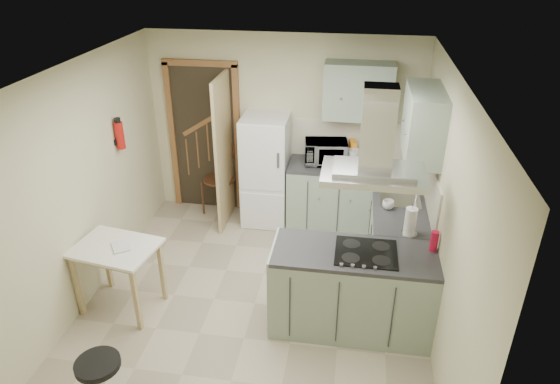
% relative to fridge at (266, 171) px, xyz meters
% --- Properties ---
extents(floor, '(4.20, 4.20, 0.00)m').
position_rel_fridge_xyz_m(floor, '(0.20, -1.80, -0.75)').
color(floor, tan).
rests_on(floor, ground).
extents(ceiling, '(4.20, 4.20, 0.00)m').
position_rel_fridge_xyz_m(ceiling, '(0.20, -1.80, 1.75)').
color(ceiling, silver).
rests_on(ceiling, back_wall).
extents(back_wall, '(3.60, 0.00, 3.60)m').
position_rel_fridge_xyz_m(back_wall, '(0.20, 0.30, 0.50)').
color(back_wall, beige).
rests_on(back_wall, floor).
extents(left_wall, '(0.00, 4.20, 4.20)m').
position_rel_fridge_xyz_m(left_wall, '(-1.60, -1.80, 0.50)').
color(left_wall, beige).
rests_on(left_wall, floor).
extents(right_wall, '(0.00, 4.20, 4.20)m').
position_rel_fridge_xyz_m(right_wall, '(2.00, -1.80, 0.50)').
color(right_wall, beige).
rests_on(right_wall, floor).
extents(doorway, '(1.10, 0.12, 2.10)m').
position_rel_fridge_xyz_m(doorway, '(-0.90, 0.27, 0.30)').
color(doorway, brown).
rests_on(doorway, floor).
extents(fridge, '(0.60, 0.60, 1.50)m').
position_rel_fridge_xyz_m(fridge, '(0.00, 0.00, 0.00)').
color(fridge, white).
rests_on(fridge, floor).
extents(counter_back, '(1.08, 0.60, 0.90)m').
position_rel_fridge_xyz_m(counter_back, '(0.86, 0.00, -0.30)').
color(counter_back, '#9EB2A0').
rests_on(counter_back, floor).
extents(counter_right, '(0.60, 1.95, 0.90)m').
position_rel_fridge_xyz_m(counter_right, '(1.70, -0.68, -0.30)').
color(counter_right, '#9EB2A0').
rests_on(counter_right, floor).
extents(splashback, '(1.68, 0.02, 0.50)m').
position_rel_fridge_xyz_m(splashback, '(1.16, 0.29, 0.40)').
color(splashback, beige).
rests_on(splashback, counter_back).
extents(wall_cabinet_back, '(0.85, 0.35, 0.70)m').
position_rel_fridge_xyz_m(wall_cabinet_back, '(1.15, 0.12, 1.10)').
color(wall_cabinet_back, '#9EB2A0').
rests_on(wall_cabinet_back, back_wall).
extents(wall_cabinet_right, '(0.35, 0.90, 0.70)m').
position_rel_fridge_xyz_m(wall_cabinet_right, '(1.82, -0.95, 1.10)').
color(wall_cabinet_right, '#9EB2A0').
rests_on(wall_cabinet_right, right_wall).
extents(peninsula, '(1.55, 0.65, 0.90)m').
position_rel_fridge_xyz_m(peninsula, '(1.22, -1.98, -0.30)').
color(peninsula, '#9EB2A0').
rests_on(peninsula, floor).
extents(hob, '(0.58, 0.50, 0.01)m').
position_rel_fridge_xyz_m(hob, '(1.32, -1.98, 0.16)').
color(hob, black).
rests_on(hob, peninsula).
extents(extractor_hood, '(0.90, 0.55, 0.10)m').
position_rel_fridge_xyz_m(extractor_hood, '(1.32, -1.98, 0.97)').
color(extractor_hood, silver).
rests_on(extractor_hood, ceiling).
extents(sink, '(0.45, 0.40, 0.01)m').
position_rel_fridge_xyz_m(sink, '(1.70, -0.85, 0.16)').
color(sink, silver).
rests_on(sink, counter_right).
extents(fire_extinguisher, '(0.10, 0.10, 0.32)m').
position_rel_fridge_xyz_m(fire_extinguisher, '(-1.54, -0.90, 0.75)').
color(fire_extinguisher, '#B2140F').
rests_on(fire_extinguisher, left_wall).
extents(drop_leaf_table, '(0.91, 0.74, 0.77)m').
position_rel_fridge_xyz_m(drop_leaf_table, '(-1.17, -2.06, -0.37)').
color(drop_leaf_table, '#D7A284').
rests_on(drop_leaf_table, floor).
extents(bentwood_chair, '(0.56, 0.56, 1.02)m').
position_rel_fridge_xyz_m(bentwood_chair, '(-0.69, 0.13, -0.24)').
color(bentwood_chair, '#4A3118').
rests_on(bentwood_chair, floor).
extents(stool, '(0.38, 0.38, 0.50)m').
position_rel_fridge_xyz_m(stool, '(-0.79, -3.28, -0.50)').
color(stool, black).
rests_on(stool, floor).
extents(microwave, '(0.58, 0.43, 0.30)m').
position_rel_fridge_xyz_m(microwave, '(0.79, 0.04, 0.30)').
color(microwave, black).
rests_on(microwave, counter_back).
extents(kettle, '(0.17, 0.17, 0.24)m').
position_rel_fridge_xyz_m(kettle, '(1.14, 0.01, 0.27)').
color(kettle, silver).
rests_on(kettle, counter_back).
extents(cereal_box, '(0.11, 0.20, 0.28)m').
position_rel_fridge_xyz_m(cereal_box, '(1.13, 0.15, 0.29)').
color(cereal_box, orange).
rests_on(cereal_box, counter_back).
extents(soap_bottle, '(0.09, 0.09, 0.19)m').
position_rel_fridge_xyz_m(soap_bottle, '(1.83, -0.35, 0.24)').
color(soap_bottle, '#A4A5AF').
rests_on(soap_bottle, counter_right).
extents(paper_towel, '(0.12, 0.12, 0.30)m').
position_rel_fridge_xyz_m(paper_towel, '(1.75, -1.57, 0.30)').
color(paper_towel, silver).
rests_on(paper_towel, counter_right).
extents(cup, '(0.14, 0.14, 0.10)m').
position_rel_fridge_xyz_m(cup, '(1.56, -1.08, 0.20)').
color(cup, silver).
rests_on(cup, counter_right).
extents(red_bottle, '(0.10, 0.10, 0.21)m').
position_rel_fridge_xyz_m(red_bottle, '(1.95, -1.84, 0.25)').
color(red_bottle, '#BD1031').
rests_on(red_bottle, peninsula).
extents(book, '(0.26, 0.27, 0.10)m').
position_rel_fridge_xyz_m(book, '(-1.17, -2.11, 0.07)').
color(book, brown).
rests_on(book, drop_leaf_table).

